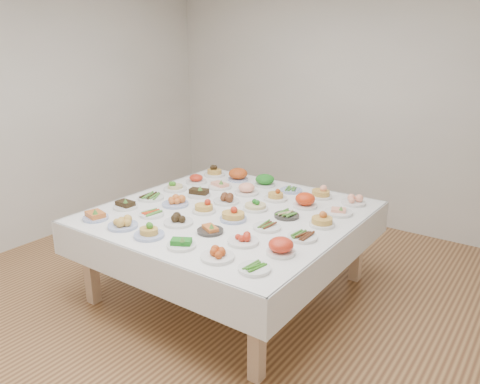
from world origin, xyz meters
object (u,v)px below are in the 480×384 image
Objects in this scene: dish_0 at (95,215)px; dish_18 at (175,185)px; display_table at (230,219)px; dish_35 at (353,200)px.

dish_0 is 0.91× the size of dish_18.
dish_35 is at bearing 44.76° from display_table.
display_table is 1.10m from dish_0.
dish_0 is 0.95m from dish_18.
dish_0 reaches higher than display_table.
dish_35 is (1.55, 1.56, -0.00)m from dish_0.
dish_18 is at bearing -158.57° from dish_35.
dish_18 is at bearing 90.60° from dish_0.
display_table is 9.80× the size of dish_35.
dish_0 is 0.96× the size of dish_35.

